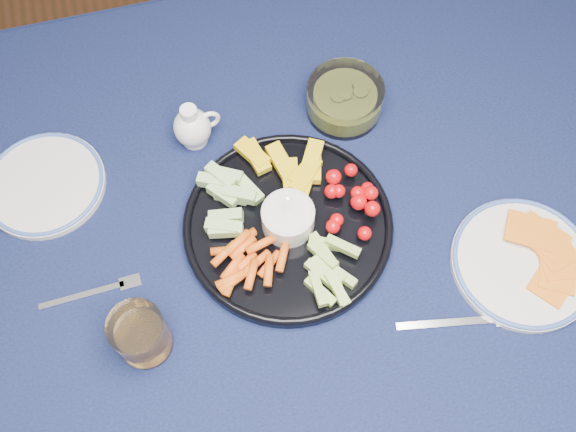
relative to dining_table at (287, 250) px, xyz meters
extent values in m
plane|color=#58311E|center=(0.00, 0.00, -0.66)|extent=(4.00, 4.00, 0.00)
cylinder|color=#452E17|center=(0.72, 0.42, -0.31)|extent=(0.07, 0.07, 0.70)
cube|color=#452E17|center=(0.00, 0.00, 0.06)|extent=(1.60, 1.00, 0.04)
cube|color=#0D1034|center=(0.00, 0.00, 0.08)|extent=(1.66, 1.06, 0.01)
cube|color=#0D1034|center=(0.00, 0.53, -0.06)|extent=(1.66, 0.01, 0.30)
cylinder|color=black|center=(0.00, 0.00, 0.09)|extent=(0.33, 0.33, 0.01)
torus|color=black|center=(0.00, 0.00, 0.11)|extent=(0.33, 0.33, 0.01)
cylinder|color=silver|center=(0.00, 0.00, 0.12)|extent=(0.08, 0.08, 0.04)
cylinder|color=white|center=(0.00, 0.00, 0.14)|extent=(0.07, 0.07, 0.01)
cylinder|color=white|center=(-0.11, 0.20, 0.09)|extent=(0.04, 0.04, 0.01)
ellipsoid|color=white|center=(-0.11, 0.20, 0.12)|extent=(0.06, 0.06, 0.07)
cylinder|color=white|center=(-0.11, 0.20, 0.16)|extent=(0.03, 0.03, 0.03)
torus|color=white|center=(-0.08, 0.20, 0.13)|extent=(0.04, 0.01, 0.04)
torus|color=#3E5DB0|center=(-0.11, 0.20, 0.15)|extent=(0.03, 0.03, 0.00)
cylinder|color=white|center=(0.15, 0.19, 0.12)|extent=(0.13, 0.13, 0.06)
cylinder|color=olive|center=(0.15, 0.19, 0.11)|extent=(0.11, 0.11, 0.03)
cylinder|color=silver|center=(0.33, -0.16, 0.09)|extent=(0.22, 0.22, 0.01)
torus|color=#3E5DB0|center=(0.33, -0.16, 0.10)|extent=(0.22, 0.22, 0.01)
cylinder|color=white|center=(-0.24, -0.13, 0.13)|extent=(0.08, 0.08, 0.09)
cylinder|color=orange|center=(-0.24, -0.13, 0.11)|extent=(0.07, 0.07, 0.05)
cube|color=silver|center=(-0.33, -0.03, 0.09)|extent=(0.13, 0.01, 0.00)
cube|color=silver|center=(-0.25, -0.03, 0.09)|extent=(0.03, 0.02, 0.00)
cube|color=silver|center=(0.19, -0.21, 0.09)|extent=(0.15, 0.04, 0.00)
cube|color=silver|center=(0.28, -0.23, 0.09)|extent=(0.04, 0.03, 0.00)
cylinder|color=silver|center=(-0.36, 0.17, 0.09)|extent=(0.20, 0.20, 0.01)
torus|color=#3E5DB0|center=(-0.36, 0.17, 0.10)|extent=(0.19, 0.19, 0.01)
camera|label=1|loc=(-0.11, -0.42, 1.01)|focal=40.00mm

